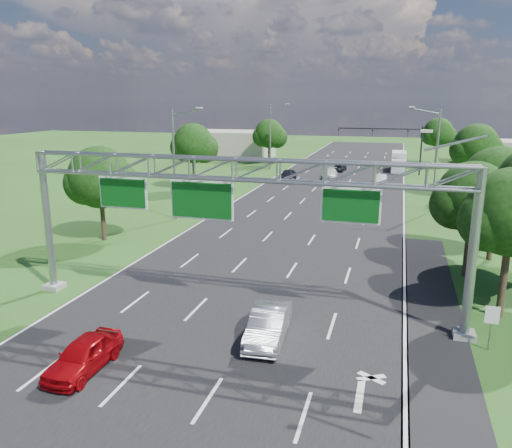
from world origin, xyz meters
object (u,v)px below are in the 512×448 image
(sign_gantry, at_px, (236,181))
(regulatory_sign, at_px, (492,319))
(silver_sedan, at_px, (268,325))
(box_truck, at_px, (399,162))
(red_coupe, at_px, (84,355))
(traffic_signal, at_px, (397,139))

(sign_gantry, relative_size, regulatory_sign, 11.19)
(sign_gantry, bearing_deg, silver_sedan, -48.74)
(sign_gantry, distance_m, box_truck, 58.11)
(silver_sedan, xyz_separation_m, box_truck, (5.26, 60.08, 0.61))
(red_coupe, distance_m, box_truck, 65.83)
(box_truck, bearing_deg, traffic_signal, -97.65)
(traffic_signal, xyz_separation_m, silver_sedan, (-4.74, -55.75, -4.42))
(sign_gantry, height_order, traffic_signal, sign_gantry)
(box_truck, bearing_deg, sign_gantry, -98.42)
(red_coupe, relative_size, box_truck, 0.54)
(traffic_signal, relative_size, red_coupe, 3.02)
(silver_sedan, bearing_deg, regulatory_sign, 6.10)
(sign_gantry, distance_m, traffic_signal, 53.51)
(box_truck, bearing_deg, regulatory_sign, -86.49)
(traffic_signal, bearing_deg, regulatory_sign, -84.80)
(regulatory_sign, height_order, red_coupe, regulatory_sign)
(red_coupe, height_order, box_truck, box_truck)
(red_coupe, xyz_separation_m, silver_sedan, (6.58, 4.67, 0.06))
(sign_gantry, xyz_separation_m, red_coupe, (-4.18, -7.41, -6.20))
(regulatory_sign, xyz_separation_m, box_truck, (-4.40, 58.36, -0.15))
(sign_gantry, relative_size, traffic_signal, 1.92)
(sign_gantry, distance_m, regulatory_sign, 13.25)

